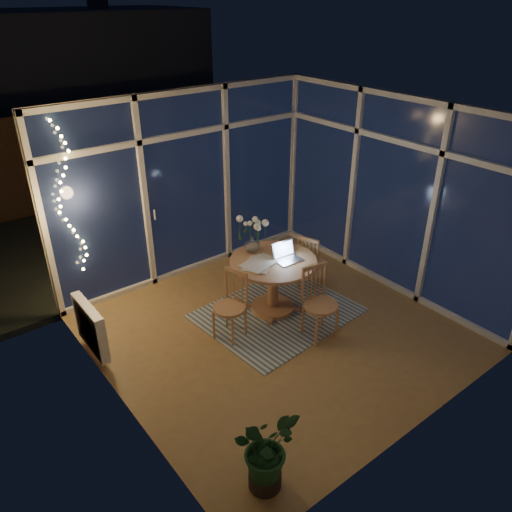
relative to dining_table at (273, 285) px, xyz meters
name	(u,v)px	position (x,y,z in m)	size (l,w,h in m)	color
floor	(276,330)	(-0.25, -0.37, -0.37)	(4.00, 4.00, 0.00)	olive
ceiling	(281,116)	(-0.25, -0.37, 2.23)	(4.00, 4.00, 0.00)	white
wall_back	(185,185)	(-0.25, 1.63, 0.93)	(4.00, 0.04, 2.60)	beige
wall_front	(434,319)	(-0.25, -2.37, 0.93)	(4.00, 0.04, 2.60)	beige
wall_left	(107,296)	(-2.25, -0.37, 0.93)	(0.04, 4.00, 2.60)	beige
wall_right	(394,195)	(1.75, -0.37, 0.93)	(0.04, 4.00, 2.60)	beige
window_wall_back	(187,186)	(-0.25, 1.59, 0.93)	(4.00, 0.10, 2.60)	silver
window_wall_right	(392,195)	(1.71, -0.37, 0.93)	(0.10, 4.00, 2.60)	silver
radiator	(90,327)	(-2.19, 0.53, 0.03)	(0.10, 0.70, 0.58)	silver
fairy_lights	(67,200)	(-1.90, 1.51, 1.15)	(0.24, 0.10, 1.85)	#FFD366
garden_patio	(134,203)	(0.25, 4.63, -0.43)	(12.00, 6.00, 0.10)	black
garden_fence	(92,155)	(-0.25, 5.13, 0.53)	(11.00, 0.08, 1.80)	#3D2816
neighbour_roof	(45,64)	(0.05, 8.13, 1.83)	(7.00, 3.00, 2.20)	#363A41
garden_shrubs	(99,223)	(-1.05, 3.03, 0.08)	(0.90, 0.90, 0.90)	black
rug	(277,313)	(0.00, -0.10, -0.37)	(1.89, 1.51, 0.01)	beige
dining_table	(273,285)	(0.00, 0.00, 0.00)	(1.09, 1.09, 0.74)	#A7754B
chair_left	(229,306)	(-0.77, -0.12, 0.06)	(0.40, 0.40, 0.87)	#A7754B
chair_right	(312,261)	(0.77, 0.08, 0.06)	(0.40, 0.40, 0.85)	#A7754B
chair_front	(321,304)	(0.09, -0.77, 0.09)	(0.43, 0.43, 0.92)	#A7754B
laptop	(289,252)	(0.14, -0.13, 0.49)	(0.32, 0.28, 0.24)	silver
flower_vase	(252,244)	(-0.07, 0.34, 0.48)	(0.20, 0.20, 0.21)	white
bowl	(284,245)	(0.35, 0.21, 0.39)	(0.15, 0.15, 0.04)	silver
newspapers	(260,263)	(-0.19, 0.03, 0.38)	(0.41, 0.31, 0.02)	silver
phone	(273,262)	(-0.04, -0.05, 0.38)	(0.12, 0.06, 0.01)	black
potted_plant	(265,454)	(-1.72, -1.98, 0.01)	(0.54, 0.47, 0.76)	#17401F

